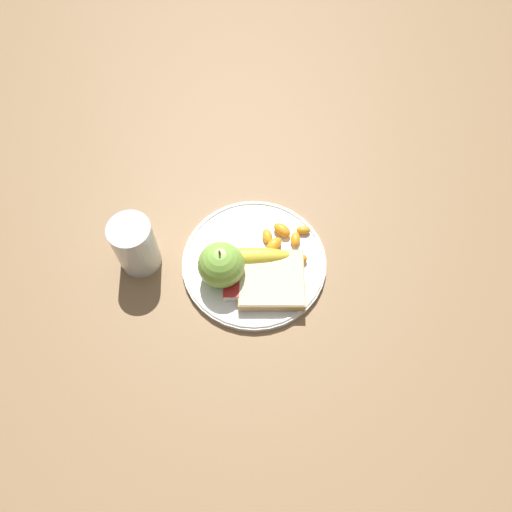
# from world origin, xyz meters

# --- Properties ---
(ground_plane) EXTENTS (3.00, 3.00, 0.00)m
(ground_plane) POSITION_xyz_m (0.00, 0.00, 0.00)
(ground_plane) COLOR olive
(plate) EXTENTS (0.26, 0.26, 0.01)m
(plate) POSITION_xyz_m (0.00, 0.00, 0.01)
(plate) COLOR white
(plate) RESTS_ON ground_plane
(juice_glass) EXTENTS (0.07, 0.07, 0.11)m
(juice_glass) POSITION_xyz_m (-0.20, 0.01, 0.05)
(juice_glass) COLOR silver
(juice_glass) RESTS_ON ground_plane
(apple) EXTENTS (0.08, 0.08, 0.09)m
(apple) POSITION_xyz_m (-0.06, -0.03, 0.05)
(apple) COLOR #84BC47
(apple) RESTS_ON plate
(banana) EXTENTS (0.16, 0.04, 0.03)m
(banana) POSITION_xyz_m (-0.02, 0.00, 0.03)
(banana) COLOR yellow
(banana) RESTS_ON plate
(bread_slice) EXTENTS (0.11, 0.11, 0.02)m
(bread_slice) POSITION_xyz_m (0.03, -0.04, 0.02)
(bread_slice) COLOR tan
(bread_slice) RESTS_ON plate
(fork) EXTENTS (0.04, 0.18, 0.00)m
(fork) POSITION_xyz_m (-0.01, 0.00, 0.01)
(fork) COLOR silver
(fork) RESTS_ON plate
(jam_packet) EXTENTS (0.05, 0.04, 0.02)m
(jam_packet) POSITION_xyz_m (-0.03, -0.06, 0.02)
(jam_packet) COLOR white
(jam_packet) RESTS_ON plate
(orange_segment_0) EXTENTS (0.02, 0.03, 0.02)m
(orange_segment_0) POSITION_xyz_m (0.02, 0.05, 0.02)
(orange_segment_0) COLOR orange
(orange_segment_0) RESTS_ON plate
(orange_segment_1) EXTENTS (0.04, 0.04, 0.02)m
(orange_segment_1) POSITION_xyz_m (0.04, 0.03, 0.02)
(orange_segment_1) COLOR orange
(orange_segment_1) RESTS_ON plate
(orange_segment_2) EXTENTS (0.03, 0.02, 0.01)m
(orange_segment_2) POSITION_xyz_m (0.06, 0.01, 0.02)
(orange_segment_2) COLOR orange
(orange_segment_2) RESTS_ON plate
(orange_segment_3) EXTENTS (0.03, 0.02, 0.02)m
(orange_segment_3) POSITION_xyz_m (0.08, -0.00, 0.02)
(orange_segment_3) COLOR orange
(orange_segment_3) RESTS_ON plate
(orange_segment_4) EXTENTS (0.04, 0.03, 0.02)m
(orange_segment_4) POSITION_xyz_m (0.04, 0.01, 0.02)
(orange_segment_4) COLOR orange
(orange_segment_4) RESTS_ON plate
(orange_segment_5) EXTENTS (0.03, 0.02, 0.01)m
(orange_segment_5) POSITION_xyz_m (0.09, 0.06, 0.02)
(orange_segment_5) COLOR orange
(orange_segment_5) RESTS_ON plate
(orange_segment_6) EXTENTS (0.02, 0.03, 0.02)m
(orange_segment_6) POSITION_xyz_m (0.07, 0.04, 0.02)
(orange_segment_6) COLOR orange
(orange_segment_6) RESTS_ON plate
(orange_segment_7) EXTENTS (0.04, 0.04, 0.02)m
(orange_segment_7) POSITION_xyz_m (0.05, 0.06, 0.02)
(orange_segment_7) COLOR orange
(orange_segment_7) RESTS_ON plate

